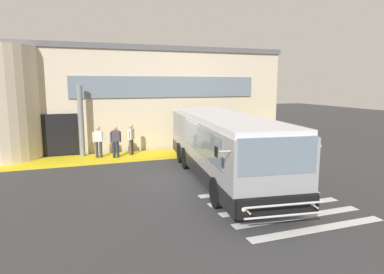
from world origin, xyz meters
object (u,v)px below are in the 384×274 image
Objects in this scene: bus_main_foreground at (222,147)px; passenger_by_doorway at (115,139)px; safety_bollard_yellow at (194,150)px; entry_support_column at (81,121)px; passenger_at_curb_edge at (131,138)px; passenger_near_column at (98,140)px.

passenger_by_doorway is at bearing 127.95° from bus_main_foreground.
bus_main_foreground reaches higher than safety_bollard_yellow.
entry_support_column reaches higher than passenger_by_doorway.
passenger_by_doorway is at bearing -155.15° from passenger_at_curb_edge.
passenger_near_column is at bearing -175.30° from passenger_at_curb_edge.
passenger_by_doorway is at bearing -17.69° from passenger_near_column.
bus_main_foreground is 6.51× the size of passenger_at_curb_edge.
entry_support_column is at bearing 162.38° from safety_bollard_yellow.
entry_support_column reaches higher than passenger_at_curb_edge.
passenger_by_doorway is 4.18m from safety_bollard_yellow.
passenger_near_column is 1.00× the size of passenger_by_doorway.
entry_support_column is at bearing 133.22° from bus_main_foreground.
passenger_by_doorway is 0.97m from passenger_at_curb_edge.
passenger_near_column is 1.00× the size of passenger_at_curb_edge.
safety_bollard_yellow is (3.14, -1.30, -0.63)m from passenger_at_curb_edge.
passenger_near_column is 1.73m from passenger_at_curb_edge.
passenger_at_curb_edge is (2.52, -0.50, -0.94)m from entry_support_column.
entry_support_column is at bearing 151.08° from passenger_by_doorway.
passenger_at_curb_edge is at bearing 24.85° from passenger_by_doorway.
passenger_near_column is at bearing 132.02° from bus_main_foreground.
passenger_near_column is at bearing 162.31° from passenger_by_doorway.
passenger_at_curb_edge is (1.72, 0.14, 0.00)m from passenger_near_column.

